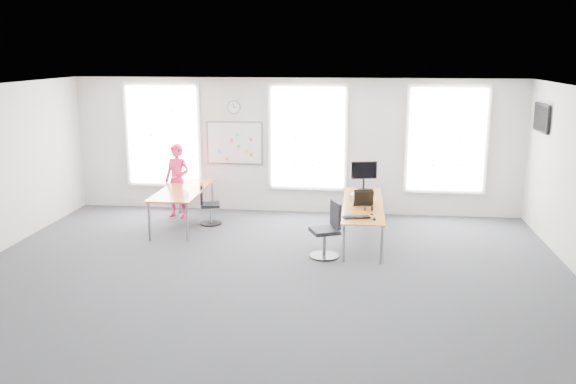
# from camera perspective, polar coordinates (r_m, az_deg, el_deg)

# --- Properties ---
(floor) EXTENTS (10.00, 10.00, 0.00)m
(floor) POSITION_cam_1_polar(r_m,az_deg,el_deg) (10.12, -1.88, -7.59)
(floor) COLOR #2C2D32
(floor) RESTS_ON ground
(ceiling) EXTENTS (10.00, 10.00, 0.00)m
(ceiling) POSITION_cam_1_polar(r_m,az_deg,el_deg) (9.48, -2.02, 9.63)
(ceiling) COLOR white
(ceiling) RESTS_ON ground
(wall_back) EXTENTS (10.00, 0.00, 10.00)m
(wall_back) POSITION_cam_1_polar(r_m,az_deg,el_deg) (13.59, 0.60, 4.32)
(wall_back) COLOR silver
(wall_back) RESTS_ON ground
(wall_front) EXTENTS (10.00, 0.00, 10.00)m
(wall_front) POSITION_cam_1_polar(r_m,az_deg,el_deg) (5.92, -7.85, -7.50)
(wall_front) COLOR silver
(wall_front) RESTS_ON ground
(window_left) EXTENTS (1.60, 0.06, 2.20)m
(window_left) POSITION_cam_1_polar(r_m,az_deg,el_deg) (14.17, -11.61, 5.23)
(window_left) COLOR silver
(window_left) RESTS_ON wall_back
(window_mid) EXTENTS (1.60, 0.06, 2.20)m
(window_mid) POSITION_cam_1_polar(r_m,az_deg,el_deg) (13.50, 1.86, 5.11)
(window_mid) COLOR silver
(window_mid) RESTS_ON wall_back
(window_right) EXTENTS (1.60, 0.06, 2.20)m
(window_right) POSITION_cam_1_polar(r_m,az_deg,el_deg) (13.58, 14.62, 4.74)
(window_right) COLOR silver
(window_right) RESTS_ON wall_back
(desk_right) EXTENTS (0.76, 2.87, 0.70)m
(desk_right) POSITION_cam_1_polar(r_m,az_deg,el_deg) (11.79, 7.03, -1.35)
(desk_right) COLOR #B75723
(desk_right) RESTS_ON ground
(desk_left) EXTENTS (0.86, 2.16, 0.79)m
(desk_left) POSITION_cam_1_polar(r_m,az_deg,el_deg) (12.73, -9.84, -0.04)
(desk_left) COLOR #B75723
(desk_left) RESTS_ON ground
(chair_right) EXTENTS (0.59, 0.59, 0.99)m
(chair_right) POSITION_cam_1_polar(r_m,az_deg,el_deg) (10.78, 3.72, -3.85)
(chair_right) COLOR black
(chair_right) RESTS_ON ground
(chair_left) EXTENTS (0.47, 0.47, 0.86)m
(chair_left) POSITION_cam_1_polar(r_m,az_deg,el_deg) (12.89, -7.50, -1.37)
(chair_left) COLOR black
(chair_left) RESTS_ON ground
(person) EXTENTS (0.67, 0.53, 1.62)m
(person) POSITION_cam_1_polar(r_m,az_deg,el_deg) (13.46, -10.32, 1.04)
(person) COLOR #EE1C55
(person) RESTS_ON ground
(whiteboard) EXTENTS (1.20, 0.03, 0.90)m
(whiteboard) POSITION_cam_1_polar(r_m,az_deg,el_deg) (13.76, -5.02, 4.59)
(whiteboard) COLOR white
(whiteboard) RESTS_ON wall_back
(wall_clock) EXTENTS (0.30, 0.04, 0.30)m
(wall_clock) POSITION_cam_1_polar(r_m,az_deg,el_deg) (13.67, -5.09, 7.91)
(wall_clock) COLOR gray
(wall_clock) RESTS_ON wall_back
(tv) EXTENTS (0.06, 0.90, 0.55)m
(tv) POSITION_cam_1_polar(r_m,az_deg,el_deg) (12.91, 22.66, 6.43)
(tv) COLOR black
(tv) RESTS_ON wall_right
(keyboard) EXTENTS (0.51, 0.29, 0.02)m
(keyboard) POSITION_cam_1_polar(r_m,az_deg,el_deg) (10.81, 6.42, -2.35)
(keyboard) COLOR black
(keyboard) RESTS_ON desk_right
(mouse) EXTENTS (0.09, 0.13, 0.05)m
(mouse) POSITION_cam_1_polar(r_m,az_deg,el_deg) (10.68, 8.07, -2.51)
(mouse) COLOR black
(mouse) RESTS_ON desk_right
(lens_cap) EXTENTS (0.06, 0.06, 0.01)m
(lens_cap) POSITION_cam_1_polar(r_m,az_deg,el_deg) (11.06, 7.83, -2.07)
(lens_cap) COLOR black
(lens_cap) RESTS_ON desk_right
(headphones) EXTENTS (0.17, 0.09, 0.10)m
(headphones) POSITION_cam_1_polar(r_m,az_deg,el_deg) (11.31, 7.51, -1.50)
(headphones) COLOR black
(headphones) RESTS_ON desk_right
(laptop_sleeve) EXTENTS (0.39, 0.29, 0.30)m
(laptop_sleeve) POSITION_cam_1_polar(r_m,az_deg,el_deg) (11.61, 7.09, -0.58)
(laptop_sleeve) COLOR black
(laptop_sleeve) RESTS_ON desk_right
(paper_stack) EXTENTS (0.40, 0.34, 0.12)m
(paper_stack) POSITION_cam_1_polar(r_m,az_deg,el_deg) (12.09, 6.70, -0.46)
(paper_stack) COLOR #F3E8BF
(paper_stack) RESTS_ON desk_right
(monitor) EXTENTS (0.55, 0.23, 0.61)m
(monitor) POSITION_cam_1_polar(r_m,az_deg,el_deg) (12.89, 7.11, 1.78)
(monitor) COLOR black
(monitor) RESTS_ON desk_right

